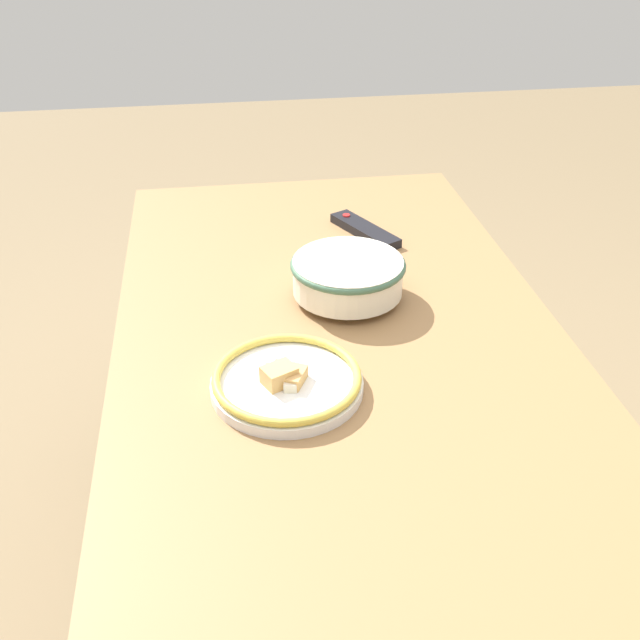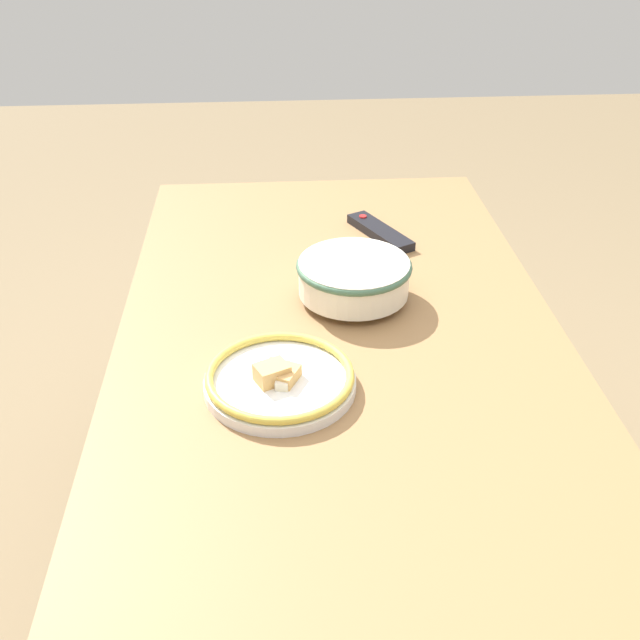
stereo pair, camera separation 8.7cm
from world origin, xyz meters
name	(u,v)px [view 1 (the left image)]	position (x,y,z in m)	size (l,w,h in m)	color
ground_plane	(335,589)	(0.00, 0.00, 0.00)	(8.00, 8.00, 0.00)	#7F6B4C
dining_table	(339,366)	(0.00, 0.00, 0.63)	(1.44, 0.80, 0.72)	olive
noodle_bowl	(348,276)	(-0.11, 0.03, 0.77)	(0.22, 0.22, 0.08)	silver
food_plate	(287,381)	(0.16, -0.11, 0.73)	(0.25, 0.25, 0.05)	white
tv_remote	(365,230)	(-0.38, 0.12, 0.73)	(0.20, 0.13, 0.02)	black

